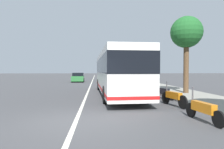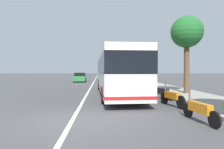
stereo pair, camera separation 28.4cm
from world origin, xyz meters
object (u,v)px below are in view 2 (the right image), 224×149
(motorcycle_far_end, at_px, (147,88))
(car_side_street, at_px, (108,77))
(roadside_tree_mid_block, at_px, (187,33))
(car_ahead_same_lane, at_px, (80,77))
(car_far_distant, at_px, (109,76))
(motorcycle_angled, at_px, (172,97))
(motorcycle_nearest_curb, at_px, (161,92))
(coach_bus, at_px, (116,71))
(motorcycle_mid_row, at_px, (200,110))

(motorcycle_far_end, height_order, car_side_street, car_side_street)
(roadside_tree_mid_block, bearing_deg, car_ahead_same_lane, 29.79)
(car_ahead_same_lane, distance_m, roadside_tree_mid_block, 20.27)
(motorcycle_far_end, xyz_separation_m, car_far_distant, (27.15, 1.79, 0.19))
(motorcycle_angled, height_order, roadside_tree_mid_block, roadside_tree_mid_block)
(car_ahead_same_lane, bearing_deg, motorcycle_nearest_curb, 18.56)
(coach_bus, bearing_deg, motorcycle_far_end, -85.82)
(motorcycle_mid_row, bearing_deg, car_side_street, -2.59)
(motorcycle_nearest_curb, relative_size, car_ahead_same_lane, 0.47)
(car_far_distant, bearing_deg, motorcycle_angled, -176.08)
(motorcycle_angled, xyz_separation_m, car_side_street, (26.63, 2.23, 0.21))
(coach_bus, relative_size, motorcycle_mid_row, 5.83)
(coach_bus, distance_m, car_side_street, 21.71)
(coach_bus, distance_m, motorcycle_far_end, 2.82)
(motorcycle_mid_row, bearing_deg, coach_bus, 10.02)
(motorcycle_mid_row, distance_m, car_side_street, 29.75)
(motorcycle_mid_row, bearing_deg, motorcycle_far_end, -7.15)
(car_far_distant, bearing_deg, motorcycle_mid_row, -176.57)
(car_far_distant, xyz_separation_m, roadside_tree_mid_block, (-27.75, -4.72, 4.01))
(motorcycle_angled, bearing_deg, car_side_street, -8.07)
(motorcycle_far_end, bearing_deg, coach_bus, 114.84)
(coach_bus, relative_size, car_ahead_same_lane, 2.76)
(coach_bus, xyz_separation_m, car_ahead_same_lane, (16.93, 4.48, -1.12))
(motorcycle_nearest_curb, bearing_deg, motorcycle_angled, 149.70)
(roadside_tree_mid_block, bearing_deg, car_side_street, 13.05)
(motorcycle_mid_row, xyz_separation_m, car_far_distant, (35.42, 1.72, 0.22))
(coach_bus, xyz_separation_m, motorcycle_far_end, (0.27, -2.47, -1.35))
(motorcycle_far_end, distance_m, roadside_tree_mid_block, 5.15)
(coach_bus, xyz_separation_m, motorcycle_nearest_curb, (-2.27, -2.77, -1.37))
(motorcycle_nearest_curb, distance_m, roadside_tree_mid_block, 5.34)
(motorcycle_angled, relative_size, car_far_distant, 0.48)
(motorcycle_angled, xyz_separation_m, car_far_distant, (32.37, 1.85, 0.19))
(motorcycle_nearest_curb, height_order, motorcycle_far_end, motorcycle_far_end)
(motorcycle_far_end, bearing_deg, car_far_distant, 22.35)
(coach_bus, xyz_separation_m, car_side_street, (21.68, -0.30, -1.14))
(motorcycle_mid_row, xyz_separation_m, car_ahead_same_lane, (24.92, 6.87, 0.25))
(coach_bus, distance_m, car_ahead_same_lane, 17.55)
(motorcycle_far_end, relative_size, car_far_distant, 0.49)
(coach_bus, height_order, roadside_tree_mid_block, roadside_tree_mid_block)
(coach_bus, bearing_deg, car_side_street, -2.87)
(motorcycle_angled, xyz_separation_m, roadside_tree_mid_block, (4.63, -2.87, 4.20))
(coach_bus, xyz_separation_m, roadside_tree_mid_block, (-0.32, -5.39, 2.85))
(motorcycle_angled, bearing_deg, motorcycle_mid_row, 164.64)
(motorcycle_angled, bearing_deg, motorcycle_nearest_curb, -18.17)
(coach_bus, height_order, motorcycle_angled, coach_bus)
(motorcycle_mid_row, distance_m, motorcycle_angled, 3.05)
(motorcycle_nearest_curb, bearing_deg, motorcycle_mid_row, 151.19)
(car_far_distant, bearing_deg, motorcycle_far_end, -175.57)
(coach_bus, distance_m, motorcycle_mid_row, 8.46)
(coach_bus, bearing_deg, motorcycle_angled, -155.07)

